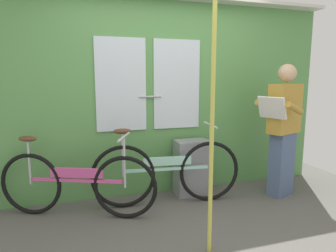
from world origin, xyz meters
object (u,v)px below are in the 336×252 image
object	(u,v)px
bicycle_leaning_behind	(76,183)
passenger_reading_newspaper	(283,128)
bicycle_near_door	(167,172)
trash_bin_by_wall	(191,167)
handrail_pole	(212,113)

from	to	relation	value
bicycle_leaning_behind	passenger_reading_newspaper	size ratio (longest dim) A/B	0.98
bicycle_near_door	bicycle_leaning_behind	size ratio (longest dim) A/B	1.09
trash_bin_by_wall	handrail_pole	world-z (taller)	handrail_pole
bicycle_near_door	handrail_pole	world-z (taller)	handrail_pole
passenger_reading_newspaper	trash_bin_by_wall	distance (m)	1.23
bicycle_near_door	bicycle_leaning_behind	world-z (taller)	bicycle_near_door
passenger_reading_newspaper	bicycle_leaning_behind	bearing A→B (deg)	-23.67
passenger_reading_newspaper	trash_bin_by_wall	size ratio (longest dim) A/B	2.35
bicycle_near_door	handrail_pole	bearing A→B (deg)	-80.13
bicycle_leaning_behind	bicycle_near_door	bearing A→B (deg)	23.73
bicycle_near_door	bicycle_leaning_behind	bearing A→B (deg)	-172.77
bicycle_near_door	handrail_pole	xyz separation A→B (m)	(0.06, -1.03, 0.81)
trash_bin_by_wall	bicycle_near_door	bearing A→B (deg)	-151.49
bicycle_leaning_behind	handrail_pole	distance (m)	1.69
passenger_reading_newspaper	handrail_pole	size ratio (longest dim) A/B	0.68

